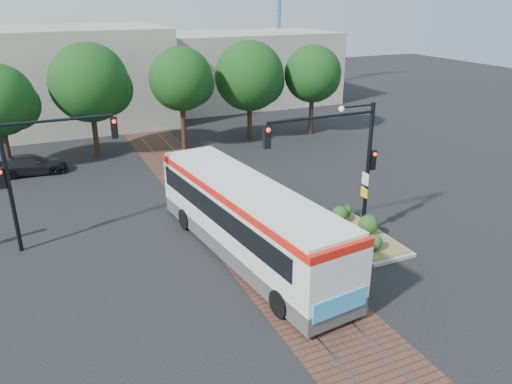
{
  "coord_description": "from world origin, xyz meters",
  "views": [
    {
      "loc": [
        -8.07,
        -17.92,
        10.43
      ],
      "look_at": [
        1.09,
        2.44,
        1.6
      ],
      "focal_mm": 35.0,
      "sensor_mm": 36.0,
      "label": 1
    }
  ],
  "objects_px": {
    "city_bus": "(246,217)",
    "signal_pole_main": "(346,152)",
    "parked_car": "(32,165)",
    "signal_pole_left": "(35,163)",
    "traffic_island": "(359,230)"
  },
  "relations": [
    {
      "from": "traffic_island",
      "to": "parked_car",
      "type": "distance_m",
      "value": 20.66
    },
    {
      "from": "signal_pole_main",
      "to": "signal_pole_left",
      "type": "relative_size",
      "value": 1.0
    },
    {
      "from": "signal_pole_main",
      "to": "parked_car",
      "type": "relative_size",
      "value": 1.42
    },
    {
      "from": "signal_pole_left",
      "to": "parked_car",
      "type": "distance_m",
      "value": 11.19
    },
    {
      "from": "city_bus",
      "to": "signal_pole_left",
      "type": "distance_m",
      "value": 9.14
    },
    {
      "from": "city_bus",
      "to": "signal_pole_left",
      "type": "height_order",
      "value": "signal_pole_left"
    },
    {
      "from": "parked_car",
      "to": "city_bus",
      "type": "bearing_deg",
      "value": -147.92
    },
    {
      "from": "signal_pole_left",
      "to": "traffic_island",
      "type": "bearing_deg",
      "value": -20.36
    },
    {
      "from": "signal_pole_left",
      "to": "parked_car",
      "type": "bearing_deg",
      "value": 91.94
    },
    {
      "from": "city_bus",
      "to": "signal_pole_main",
      "type": "xyz_separation_m",
      "value": [
        4.51,
        -0.36,
        2.35
      ]
    },
    {
      "from": "signal_pole_main",
      "to": "signal_pole_left",
      "type": "height_order",
      "value": "signal_pole_main"
    },
    {
      "from": "signal_pole_left",
      "to": "signal_pole_main",
      "type": "bearing_deg",
      "value": -21.45
    },
    {
      "from": "city_bus",
      "to": "signal_pole_main",
      "type": "distance_m",
      "value": 5.09
    },
    {
      "from": "city_bus",
      "to": "parked_car",
      "type": "height_order",
      "value": "city_bus"
    },
    {
      "from": "signal_pole_left",
      "to": "city_bus",
      "type": "bearing_deg",
      "value": -29.93
    }
  ]
}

